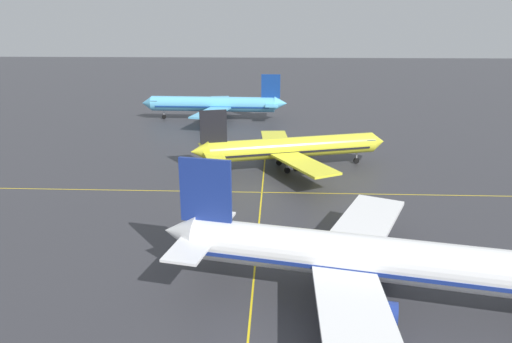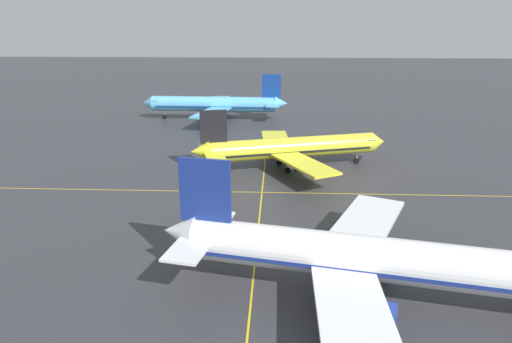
% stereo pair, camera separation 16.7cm
% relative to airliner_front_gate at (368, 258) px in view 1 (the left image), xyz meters
% --- Properties ---
extents(airliner_front_gate, '(40.40, 34.31, 12.63)m').
position_rel_airliner_front_gate_xyz_m(airliner_front_gate, '(0.00, 0.00, 0.00)').
color(airliner_front_gate, white).
rests_on(airliner_front_gate, ground).
extents(airliner_second_row, '(34.59, 29.52, 10.95)m').
position_rel_airliner_front_gate_xyz_m(airliner_second_row, '(-5.97, 40.57, -0.57)').
color(airliner_second_row, yellow).
rests_on(airliner_second_row, ground).
extents(airliner_third_row, '(37.84, 32.68, 11.78)m').
position_rel_airliner_front_gate_xyz_m(airliner_third_row, '(-24.53, 82.01, -0.29)').
color(airliner_third_row, '#5BB7E5').
rests_on(airliner_third_row, ground).
extents(taxiway_markings, '(114.49, 91.04, 0.01)m').
position_rel_airliner_front_gate_xyz_m(taxiway_markings, '(-10.56, 7.63, -4.31)').
color(taxiway_markings, yellow).
rests_on(taxiway_markings, ground).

